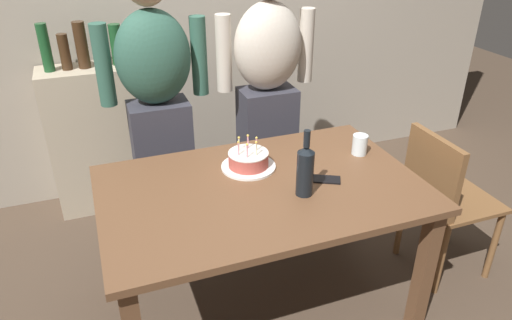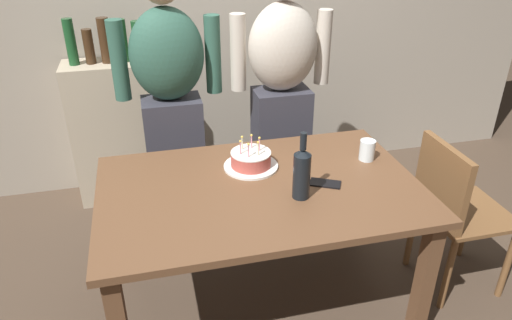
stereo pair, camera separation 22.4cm
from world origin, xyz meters
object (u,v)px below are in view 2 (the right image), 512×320
(wine_bottle, at_px, (302,172))
(dining_chair, at_px, (453,206))
(water_glass_near, at_px, (367,150))
(person_woman_cardigan, at_px, (282,97))
(birthday_cake, at_px, (250,160))
(cell_phone, at_px, (325,183))
(person_man_bearded, at_px, (172,107))

(wine_bottle, relative_size, dining_chair, 0.36)
(water_glass_near, xyz_separation_m, person_woman_cardigan, (-0.27, 0.64, 0.08))
(dining_chair, bearing_deg, birthday_cake, 75.62)
(water_glass_near, height_order, cell_phone, water_glass_near)
(birthday_cake, height_order, water_glass_near, birthday_cake)
(water_glass_near, distance_m, person_woman_cardigan, 0.70)
(person_woman_cardigan, bearing_deg, cell_phone, 88.11)
(water_glass_near, bearing_deg, dining_chair, -25.78)
(person_woman_cardigan, distance_m, dining_chair, 1.15)
(dining_chair, bearing_deg, water_glass_near, 64.22)
(wine_bottle, distance_m, cell_phone, 0.21)
(cell_phone, bearing_deg, water_glass_near, 59.67)
(water_glass_near, xyz_separation_m, cell_phone, (-0.30, -0.18, -0.05))
(birthday_cake, relative_size, person_man_bearded, 0.16)
(cell_phone, bearing_deg, birthday_cake, 169.31)
(birthday_cake, bearing_deg, person_man_bearded, 119.64)
(person_woman_cardigan, bearing_deg, wine_bottle, 79.00)
(wine_bottle, distance_m, person_woman_cardigan, 0.92)
(person_man_bearded, height_order, dining_chair, person_man_bearded)
(birthday_cake, bearing_deg, person_woman_cardigan, 60.17)
(person_man_bearded, distance_m, dining_chair, 1.64)
(birthday_cake, distance_m, dining_chair, 1.09)
(wine_bottle, xyz_separation_m, dining_chair, (0.87, 0.06, -0.35))
(cell_phone, relative_size, dining_chair, 0.17)
(dining_chair, bearing_deg, cell_phone, 88.43)
(dining_chair, bearing_deg, person_woman_cardigan, 39.34)
(water_glass_near, bearing_deg, birthday_cake, 174.43)
(water_glass_near, height_order, wine_bottle, wine_bottle)
(water_glass_near, bearing_deg, person_woman_cardigan, 112.81)
(person_man_bearded, bearing_deg, birthday_cake, 119.64)
(birthday_cake, height_order, cell_phone, birthday_cake)
(cell_phone, xyz_separation_m, dining_chair, (0.72, -0.02, -0.23))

